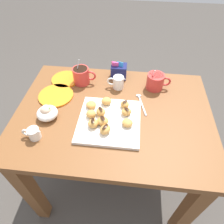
# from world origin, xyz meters

# --- Properties ---
(ground_plane) EXTENTS (8.00, 8.00, 0.00)m
(ground_plane) POSITION_xyz_m (0.00, 0.00, 0.00)
(ground_plane) COLOR #423D38
(dining_table) EXTENTS (0.99, 0.72, 0.74)m
(dining_table) POSITION_xyz_m (0.00, 0.00, 0.60)
(dining_table) COLOR brown
(dining_table) RESTS_ON ground_plane
(pastry_plate_square) EXTENTS (0.29, 0.29, 0.02)m
(pastry_plate_square) POSITION_xyz_m (-0.01, -0.07, 0.75)
(pastry_plate_square) COLOR white
(pastry_plate_square) RESTS_ON dining_table
(coffee_mug_red_left) EXTENTS (0.13, 0.09, 0.15)m
(coffee_mug_red_left) POSITION_xyz_m (-0.21, 0.22, 0.80)
(coffee_mug_red_left) COLOR red
(coffee_mug_red_left) RESTS_ON dining_table
(coffee_mug_red_right) EXTENTS (0.13, 0.09, 0.13)m
(coffee_mug_red_right) POSITION_xyz_m (0.21, 0.22, 0.79)
(coffee_mug_red_right) COLOR red
(coffee_mug_red_right) RESTS_ON dining_table
(cream_pitcher_white) EXTENTS (0.10, 0.06, 0.07)m
(cream_pitcher_white) POSITION_xyz_m (0.00, 0.19, 0.78)
(cream_pitcher_white) COLOR white
(cream_pitcher_white) RESTS_ON dining_table
(sugar_caddy) EXTENTS (0.09, 0.07, 0.11)m
(sugar_caddy) POSITION_xyz_m (-0.00, 0.29, 0.79)
(sugar_caddy) COLOR #191E51
(sugar_caddy) RESTS_ON dining_table
(ice_cream_bowl) EXTENTS (0.10, 0.10, 0.08)m
(ice_cream_bowl) POSITION_xyz_m (-0.31, -0.07, 0.78)
(ice_cream_bowl) COLOR white
(ice_cream_bowl) RESTS_ON dining_table
(chocolate_sauce_pitcher) EXTENTS (0.09, 0.05, 0.06)m
(chocolate_sauce_pitcher) POSITION_xyz_m (-0.33, -0.20, 0.78)
(chocolate_sauce_pitcher) COLOR white
(chocolate_sauce_pitcher) RESTS_ON dining_table
(saucer_orange_left) EXTENTS (0.16, 0.16, 0.01)m
(saucer_orange_left) POSITION_xyz_m (-0.31, 0.23, 0.75)
(saucer_orange_left) COLOR orange
(saucer_orange_left) RESTS_ON dining_table
(saucer_orange_right) EXTENTS (0.19, 0.19, 0.01)m
(saucer_orange_right) POSITION_xyz_m (-0.32, 0.08, 0.75)
(saucer_orange_right) COLOR orange
(saucer_orange_right) RESTS_ON dining_table
(loose_spoon_near_saucer) EXTENTS (0.06, 0.16, 0.01)m
(loose_spoon_near_saucer) POSITION_xyz_m (0.14, 0.09, 0.75)
(loose_spoon_near_saucer) COLOR silver
(loose_spoon_near_saucer) RESTS_ON dining_table
(beignet_0) EXTENTS (0.06, 0.07, 0.04)m
(beignet_0) POSITION_xyz_m (-0.02, -0.14, 0.78)
(beignet_0) COLOR #D19347
(beignet_0) RESTS_ON pastry_plate_square
(chocolate_drizzle_0) EXTENTS (0.03, 0.04, 0.00)m
(chocolate_drizzle_0) POSITION_xyz_m (-0.02, -0.14, 0.80)
(chocolate_drizzle_0) COLOR black
(chocolate_drizzle_0) RESTS_ON beignet_0
(beignet_1) EXTENTS (0.06, 0.06, 0.03)m
(beignet_1) POSITION_xyz_m (0.05, 0.03, 0.78)
(beignet_1) COLOR #D19347
(beignet_1) RESTS_ON pastry_plate_square
(chocolate_drizzle_1) EXTENTS (0.03, 0.03, 0.00)m
(chocolate_drizzle_1) POSITION_xyz_m (0.05, 0.03, 0.79)
(chocolate_drizzle_1) COLOR black
(chocolate_drizzle_1) RESTS_ON beignet_1
(beignet_2) EXTENTS (0.07, 0.06, 0.03)m
(beignet_2) POSITION_xyz_m (0.07, -0.09, 0.78)
(beignet_2) COLOR #D19347
(beignet_2) RESTS_ON pastry_plate_square
(beignet_3) EXTENTS (0.06, 0.06, 0.04)m
(beignet_3) POSITION_xyz_m (-0.04, 0.04, 0.78)
(beignet_3) COLOR #D19347
(beignet_3) RESTS_ON pastry_plate_square
(beignet_4) EXTENTS (0.07, 0.06, 0.04)m
(beignet_4) POSITION_xyz_m (-0.04, -0.10, 0.78)
(beignet_4) COLOR #D19347
(beignet_4) RESTS_ON pastry_plate_square
(chocolate_drizzle_4) EXTENTS (0.03, 0.04, 0.00)m
(chocolate_drizzle_4) POSITION_xyz_m (-0.04, -0.10, 0.80)
(chocolate_drizzle_4) COLOR black
(chocolate_drizzle_4) RESTS_ON beignet_4
(beignet_5) EXTENTS (0.06, 0.06, 0.03)m
(beignet_5) POSITION_xyz_m (0.07, -0.02, 0.78)
(beignet_5) COLOR #D19347
(beignet_5) RESTS_ON pastry_plate_square
(chocolate_drizzle_5) EXTENTS (0.03, 0.03, 0.00)m
(chocolate_drizzle_5) POSITION_xyz_m (0.07, -0.02, 0.80)
(chocolate_drizzle_5) COLOR black
(chocolate_drizzle_5) RESTS_ON beignet_5
(beignet_6) EXTENTS (0.06, 0.06, 0.04)m
(beignet_6) POSITION_xyz_m (-0.06, -0.04, 0.78)
(beignet_6) COLOR #D19347
(beignet_6) RESTS_ON pastry_plate_square
(chocolate_drizzle_6) EXTENTS (0.03, 0.04, 0.00)m
(chocolate_drizzle_6) POSITION_xyz_m (-0.06, -0.04, 0.80)
(chocolate_drizzle_6) COLOR black
(chocolate_drizzle_6) RESTS_ON beignet_6
(beignet_7) EXTENTS (0.06, 0.06, 0.04)m
(beignet_7) POSITION_xyz_m (-0.08, -0.11, 0.78)
(beignet_7) COLOR #D19347
(beignet_7) RESTS_ON pastry_plate_square
(chocolate_drizzle_7) EXTENTS (0.02, 0.04, 0.00)m
(chocolate_drizzle_7) POSITION_xyz_m (-0.08, -0.11, 0.80)
(chocolate_drizzle_7) COLOR black
(chocolate_drizzle_7) RESTS_ON beignet_7
(beignet_8) EXTENTS (0.07, 0.07, 0.03)m
(beignet_8) POSITION_xyz_m (-0.11, 0.01, 0.78)
(beignet_8) COLOR #D19347
(beignet_8) RESTS_ON pastry_plate_square
(beignet_9) EXTENTS (0.06, 0.05, 0.04)m
(beignet_9) POSITION_xyz_m (-0.10, -0.06, 0.78)
(beignet_9) COLOR #D19347
(beignet_9) RESTS_ON pastry_plate_square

